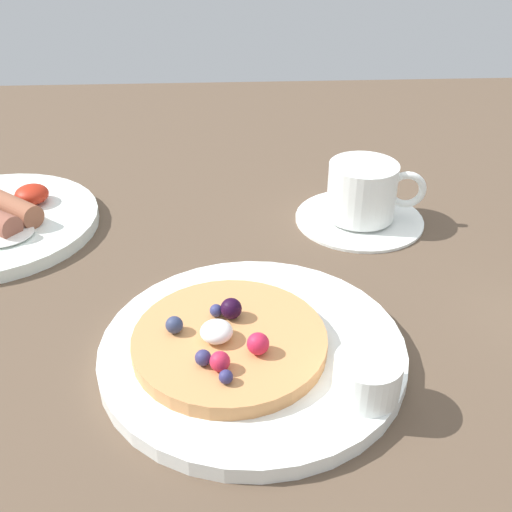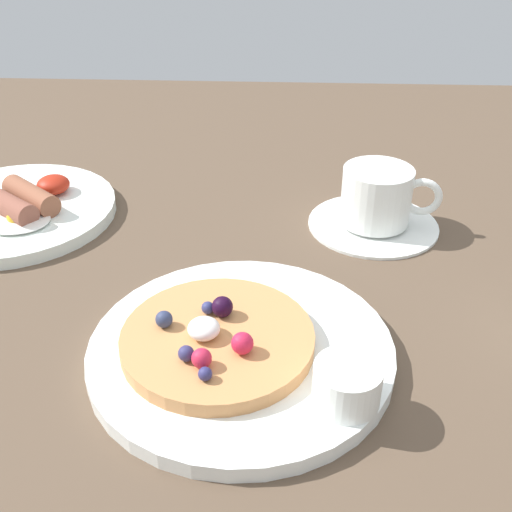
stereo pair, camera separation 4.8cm
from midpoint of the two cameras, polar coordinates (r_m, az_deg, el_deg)
ground_plane at (r=56.83cm, az=-3.13°, el=-6.03°), size 172.96×137.43×3.00cm
pancake_plate at (r=50.31cm, az=1.40°, el=-8.72°), size 24.44×24.44×1.37cm
pancake_with_berries at (r=49.11cm, az=-0.80°, el=-7.71°), size 15.33×15.33×3.00cm
syrup_ramekin at (r=45.00cm, az=11.47°, el=-11.55°), size 4.87×4.87×3.14cm
breakfast_plate at (r=74.20cm, az=-19.74°, el=3.86°), size 22.82×22.82×1.39cm
fried_breakfast at (r=71.89cm, az=-18.66°, el=4.73°), size 9.65×12.23×2.74cm
coffee_saucer at (r=69.81cm, az=12.66°, el=2.90°), size 14.19×14.19×0.67cm
coffee_cup at (r=68.22cm, az=13.15°, el=5.45°), size 10.58×7.48×6.11cm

